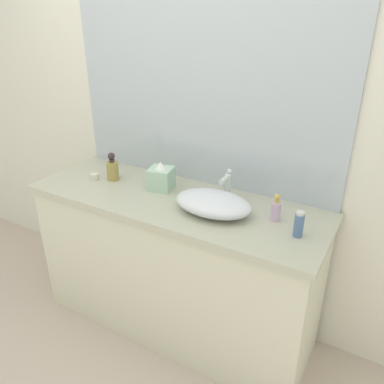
{
  "coord_description": "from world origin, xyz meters",
  "views": [
    {
      "loc": [
        1.12,
        -1.19,
        1.83
      ],
      "look_at": [
        0.21,
        0.37,
        0.98
      ],
      "focal_mm": 35.38,
      "sensor_mm": 36.0,
      "label": 1
    }
  ],
  "objects": [
    {
      "name": "perfume_bottle",
      "position": [
        0.65,
        0.44,
        0.96
      ],
      "size": [
        0.05,
        0.05,
        0.14
      ],
      "color": "#CBABCF",
      "rests_on": "vanity_counter"
    },
    {
      "name": "wall_mirror_panel",
      "position": [
        0.07,
        0.69,
        1.49
      ],
      "size": [
        1.68,
        0.01,
        1.17
      ],
      "primitive_type": "cube",
      "color": "#B2BCC6",
      "rests_on": "vanity_counter"
    },
    {
      "name": "ground_plane",
      "position": [
        0.0,
        0.0,
        -0.01
      ],
      "size": [
        6.0,
        6.0,
        0.02
      ],
      "primitive_type": "cube",
      "color": "#C2AEA0",
      "rests_on": "ground"
    },
    {
      "name": "bathroom_wall_rear",
      "position": [
        0.0,
        0.73,
        1.3
      ],
      "size": [
        6.0,
        0.06,
        2.6
      ],
      "primitive_type": "cube",
      "color": "silver",
      "rests_on": "ground"
    },
    {
      "name": "soap_dispenser",
      "position": [
        -0.4,
        0.43,
        0.97
      ],
      "size": [
        0.07,
        0.07,
        0.18
      ],
      "color": "#A38C45",
      "rests_on": "vanity_counter"
    },
    {
      "name": "sink_basin",
      "position": [
        0.34,
        0.36,
        0.95
      ],
      "size": [
        0.41,
        0.27,
        0.1
      ],
      "primitive_type": "ellipsoid",
      "color": "silver",
      "rests_on": "vanity_counter"
    },
    {
      "name": "lotion_bottle",
      "position": [
        0.78,
        0.35,
        0.96
      ],
      "size": [
        0.04,
        0.04,
        0.13
      ],
      "color": "#52709F",
      "rests_on": "vanity_counter"
    },
    {
      "name": "faucet",
      "position": [
        0.34,
        0.52,
        1.0
      ],
      "size": [
        0.03,
        0.11,
        0.18
      ],
      "color": "silver",
      "rests_on": "vanity_counter"
    },
    {
      "name": "vanity_counter",
      "position": [
        0.07,
        0.39,
        0.45
      ],
      "size": [
        1.72,
        0.59,
        0.9
      ],
      "color": "beige",
      "rests_on": "ground"
    },
    {
      "name": "candle_jar",
      "position": [
        -0.5,
        0.38,
        0.92
      ],
      "size": [
        0.05,
        0.05,
        0.04
      ],
      "primitive_type": "cylinder",
      "color": "silver",
      "rests_on": "vanity_counter"
    },
    {
      "name": "tissue_box",
      "position": [
        -0.06,
        0.47,
        0.97
      ],
      "size": [
        0.16,
        0.16,
        0.17
      ],
      "color": "#ADD0B6",
      "rests_on": "vanity_counter"
    }
  ]
}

